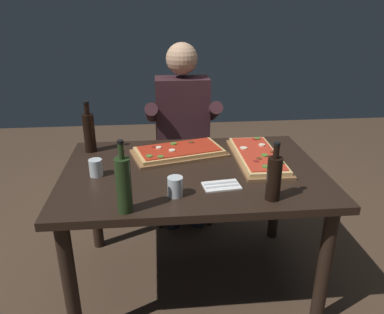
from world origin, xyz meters
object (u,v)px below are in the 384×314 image
(tumbler_far_side, at_px, (96,169))
(diner_chair, at_px, (182,154))
(vinegar_bottle_green, at_px, (124,184))
(seated_diner, at_px, (183,127))
(tumbler_near_camera, at_px, (175,188))
(pizza_rectangular_front, at_px, (179,152))
(pizza_rectangular_left, at_px, (258,156))
(oil_bottle_amber, at_px, (89,132))
(dining_table, at_px, (193,185))
(wine_bottle_dark, at_px, (274,177))

(tumbler_far_side, relative_size, diner_chair, 0.10)
(vinegar_bottle_green, distance_m, seated_diner, 1.20)
(tumbler_near_camera, relative_size, tumbler_far_side, 1.05)
(pizza_rectangular_front, xyz_separation_m, diner_chair, (0.06, 0.64, -0.27))
(diner_chair, bearing_deg, vinegar_bottle_green, -104.70)
(vinegar_bottle_green, bearing_deg, seated_diner, 73.83)
(pizza_rectangular_front, relative_size, tumbler_near_camera, 6.31)
(pizza_rectangular_front, distance_m, tumbler_near_camera, 0.51)
(pizza_rectangular_left, height_order, diner_chair, diner_chair)
(vinegar_bottle_green, bearing_deg, oil_bottle_amber, 109.28)
(oil_bottle_amber, distance_m, seated_diner, 0.73)
(dining_table, xyz_separation_m, tumbler_far_side, (-0.51, -0.03, 0.13))
(pizza_rectangular_front, bearing_deg, diner_chair, 84.53)
(pizza_rectangular_left, bearing_deg, oil_bottle_amber, 167.19)
(tumbler_far_side, bearing_deg, diner_chair, 60.25)
(pizza_rectangular_front, height_order, tumbler_far_side, tumbler_far_side)
(dining_table, distance_m, seated_diner, 0.74)
(tumbler_near_camera, distance_m, tumbler_far_side, 0.47)
(dining_table, bearing_deg, vinegar_bottle_green, -128.98)
(pizza_rectangular_front, xyz_separation_m, oil_bottle_amber, (-0.53, 0.11, 0.11))
(vinegar_bottle_green, xyz_separation_m, tumbler_far_side, (-0.18, 0.38, -0.09))
(pizza_rectangular_left, relative_size, seated_diner, 0.44)
(pizza_rectangular_front, bearing_deg, pizza_rectangular_left, -14.27)
(dining_table, relative_size, tumbler_far_side, 15.61)
(tumbler_near_camera, xyz_separation_m, seated_diner, (0.11, 1.03, -0.04))
(dining_table, height_order, oil_bottle_amber, oil_bottle_amber)
(oil_bottle_amber, bearing_deg, tumbler_far_side, -77.22)
(pizza_rectangular_left, relative_size, tumbler_far_side, 6.58)
(tumbler_far_side, bearing_deg, dining_table, 3.85)
(oil_bottle_amber, relative_size, vinegar_bottle_green, 0.95)
(oil_bottle_amber, bearing_deg, pizza_rectangular_left, -12.81)
(wine_bottle_dark, bearing_deg, tumbler_near_camera, 170.46)
(oil_bottle_amber, height_order, diner_chair, oil_bottle_amber)
(dining_table, distance_m, wine_bottle_dark, 0.53)
(pizza_rectangular_front, bearing_deg, wine_bottle_dark, -55.93)
(vinegar_bottle_green, xyz_separation_m, diner_chair, (0.33, 1.27, -0.38))
(oil_bottle_amber, bearing_deg, diner_chair, 42.17)
(pizza_rectangular_front, distance_m, oil_bottle_amber, 0.55)
(pizza_rectangular_left, xyz_separation_m, tumbler_far_side, (-0.89, -0.13, 0.02))
(oil_bottle_amber, bearing_deg, vinegar_bottle_green, -70.72)
(tumbler_near_camera, bearing_deg, diner_chair, 84.52)
(pizza_rectangular_left, height_order, vinegar_bottle_green, vinegar_bottle_green)
(dining_table, bearing_deg, tumbler_far_side, -176.15)
(tumbler_far_side, bearing_deg, pizza_rectangular_front, 29.03)
(pizza_rectangular_front, xyz_separation_m, wine_bottle_dark, (0.39, -0.58, 0.09))
(wine_bottle_dark, xyz_separation_m, diner_chair, (-0.33, 1.22, -0.36))
(dining_table, xyz_separation_m, diner_chair, (-0.00, 0.86, -0.16))
(dining_table, height_order, pizza_rectangular_front, pizza_rectangular_front)
(pizza_rectangular_front, distance_m, wine_bottle_dark, 0.71)
(tumbler_near_camera, bearing_deg, vinegar_bottle_green, -151.81)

